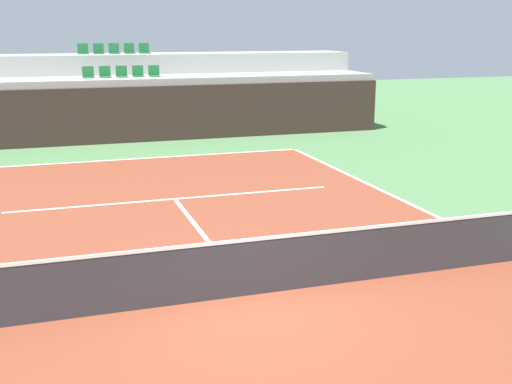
{
  "coord_description": "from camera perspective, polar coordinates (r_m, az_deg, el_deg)",
  "views": [
    {
      "loc": [
        -2.94,
        -9.3,
        4.22
      ],
      "look_at": [
        0.74,
        2.0,
        1.2
      ],
      "focal_mm": 45.18,
      "sensor_mm": 36.0,
      "label": 1
    }
  ],
  "objects": [
    {
      "name": "tennis_net",
      "position": [
        10.43,
        -0.48,
        -6.58
      ],
      "size": [
        11.08,
        0.08,
        1.07
      ],
      "color": "black",
      "rests_on": "court_surface"
    },
    {
      "name": "service_line_far",
      "position": [
        16.51,
        -7.21,
        -0.61
      ],
      "size": [
        8.26,
        0.1,
        0.0
      ],
      "primitive_type": "cube",
      "color": "white",
      "rests_on": "court_surface"
    },
    {
      "name": "back_wall",
      "position": [
        25.0,
        -11.24,
        6.72
      ],
      "size": [
        20.74,
        0.3,
        2.1
      ],
      "primitive_type": "cube",
      "color": "#33231E",
      "rests_on": "ground_plane"
    },
    {
      "name": "centre_service_line",
      "position": [
        13.51,
        -4.59,
        -3.93
      ],
      "size": [
        0.1,
        6.4,
        0.0
      ],
      "primitive_type": "cube",
      "color": "white",
      "rests_on": "court_surface"
    },
    {
      "name": "stands_tier_lower",
      "position": [
        26.32,
        -11.63,
        7.35
      ],
      "size": [
        20.74,
        2.4,
        2.36
      ],
      "primitive_type": "cube",
      "color": "#9E9E99",
      "rests_on": "ground_plane"
    },
    {
      "name": "seating_row_upper",
      "position": [
        28.64,
        -12.45,
        12.11
      ],
      "size": [
        3.01,
        0.44,
        0.44
      ],
      "color": "#1E6633",
      "rests_on": "stands_tier_upper"
    },
    {
      "name": "court_surface",
      "position": [
        10.62,
        -0.47,
        -9.12
      ],
      "size": [
        11.0,
        24.0,
        0.01
      ],
      "primitive_type": "cube",
      "color": "brown",
      "rests_on": "ground_plane"
    },
    {
      "name": "baseline_far",
      "position": [
        21.86,
        -10.01,
        2.95
      ],
      "size": [
        11.0,
        0.1,
        0.0
      ],
      "primitive_type": "cube",
      "color": "white",
      "rests_on": "court_surface"
    },
    {
      "name": "seating_row_lower",
      "position": [
        26.29,
        -11.8,
        10.2
      ],
      "size": [
        3.01,
        0.44,
        0.44
      ],
      "color": "#1E6633",
      "rests_on": "stands_tier_lower"
    },
    {
      "name": "ground_plane",
      "position": [
        10.62,
        -0.47,
        -9.14
      ],
      "size": [
        80.0,
        80.0,
        0.0
      ],
      "primitive_type": "plane",
      "color": "#477042"
    },
    {
      "name": "stands_tier_upper",
      "position": [
        28.65,
        -12.24,
        8.68
      ],
      "size": [
        20.74,
        2.4,
        3.18
      ],
      "primitive_type": "cube",
      "color": "#9E9E99",
      "rests_on": "ground_plane"
    }
  ]
}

